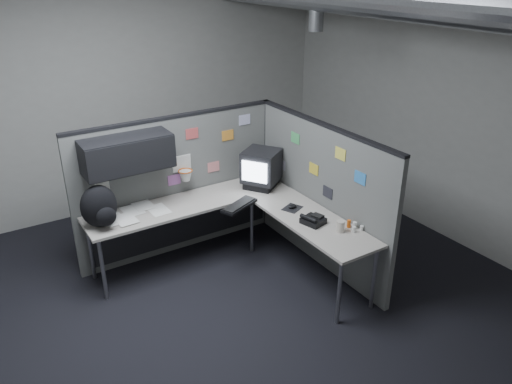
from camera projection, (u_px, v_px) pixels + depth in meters
room at (295, 88)px, 4.47m from camera, size 5.62×5.62×3.22m
partition_back at (166, 175)px, 5.49m from camera, size 2.44×0.42×1.63m
partition_right at (320, 195)px, 5.44m from camera, size 0.07×2.23×1.63m
desk at (222, 216)px, 5.43m from camera, size 2.31×2.11×0.73m
monitor at (261, 168)px, 5.77m from camera, size 0.53×0.53×0.44m
keyboard at (239, 205)px, 5.36m from camera, size 0.48×0.33×0.04m
mouse at (292, 207)px, 5.32m from camera, size 0.25×0.23×0.04m
phone at (313, 220)px, 5.01m from camera, size 0.24×0.25×0.10m
bottles at (354, 226)px, 4.91m from camera, size 0.13×0.15×0.08m
cup at (340, 226)px, 4.85m from camera, size 0.10×0.10×0.12m
papers at (129, 213)px, 5.21m from camera, size 0.78×0.51×0.02m
backpack at (99, 207)px, 4.88m from camera, size 0.40×0.38×0.44m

